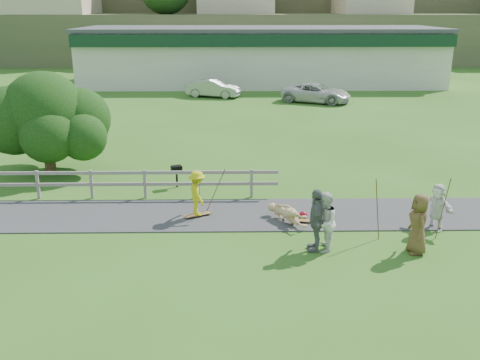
{
  "coord_description": "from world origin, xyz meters",
  "views": [
    {
      "loc": [
        1.24,
        -15.75,
        6.89
      ],
      "look_at": [
        1.54,
        2.0,
        1.11
      ],
      "focal_mm": 40.0,
      "sensor_mm": 36.0,
      "label": 1
    }
  ],
  "objects_px": {
    "car_silver": "(213,88)",
    "bbq": "(177,177)",
    "spectator_b": "(316,220)",
    "spectator_a": "(324,222)",
    "skater_fallen": "(287,214)",
    "tree": "(47,131)",
    "skater_rider": "(197,196)",
    "spectator_d": "(437,207)",
    "spectator_c": "(418,224)",
    "car_white": "(316,93)"
  },
  "relations": [
    {
      "from": "car_silver",
      "to": "bbq",
      "type": "relative_size",
      "value": 4.82
    },
    {
      "from": "spectator_b",
      "to": "bbq",
      "type": "relative_size",
      "value": 2.16
    },
    {
      "from": "spectator_a",
      "to": "spectator_b",
      "type": "xyz_separation_m",
      "value": [
        -0.23,
        0.06,
        0.05
      ]
    },
    {
      "from": "skater_fallen",
      "to": "bbq",
      "type": "bearing_deg",
      "value": 103.31
    },
    {
      "from": "tree",
      "to": "spectator_b",
      "type": "bearing_deg",
      "value": -37.93
    },
    {
      "from": "spectator_b",
      "to": "skater_fallen",
      "type": "bearing_deg",
      "value": -157.69
    },
    {
      "from": "spectator_b",
      "to": "skater_rider",
      "type": "bearing_deg",
      "value": -120.27
    },
    {
      "from": "skater_fallen",
      "to": "spectator_d",
      "type": "bearing_deg",
      "value": -40.83
    },
    {
      "from": "spectator_c",
      "to": "spectator_b",
      "type": "bearing_deg",
      "value": -92.4
    },
    {
      "from": "skater_rider",
      "to": "spectator_c",
      "type": "bearing_deg",
      "value": -132.89
    },
    {
      "from": "spectator_a",
      "to": "spectator_c",
      "type": "bearing_deg",
      "value": 99.25
    },
    {
      "from": "skater_fallen",
      "to": "spectator_c",
      "type": "xyz_separation_m",
      "value": [
        3.56,
        -2.32,
        0.58
      ]
    },
    {
      "from": "spectator_a",
      "to": "spectator_d",
      "type": "bearing_deg",
      "value": 124.25
    },
    {
      "from": "spectator_d",
      "to": "car_silver",
      "type": "distance_m",
      "value": 27.87
    },
    {
      "from": "bbq",
      "to": "spectator_a",
      "type": "bearing_deg",
      "value": -71.82
    },
    {
      "from": "skater_fallen",
      "to": "spectator_c",
      "type": "relative_size",
      "value": 0.97
    },
    {
      "from": "spectator_a",
      "to": "car_silver",
      "type": "bearing_deg",
      "value": -158.88
    },
    {
      "from": "skater_fallen",
      "to": "car_white",
      "type": "height_order",
      "value": "car_white"
    },
    {
      "from": "spectator_a",
      "to": "spectator_c",
      "type": "xyz_separation_m",
      "value": [
        2.71,
        -0.17,
        0.0
      ]
    },
    {
      "from": "skater_rider",
      "to": "car_white",
      "type": "height_order",
      "value": "skater_rider"
    },
    {
      "from": "spectator_a",
      "to": "bbq",
      "type": "distance_m",
      "value": 7.7
    },
    {
      "from": "skater_rider",
      "to": "car_silver",
      "type": "relative_size",
      "value": 0.37
    },
    {
      "from": "skater_fallen",
      "to": "spectator_d",
      "type": "relative_size",
      "value": 1.13
    },
    {
      "from": "car_white",
      "to": "tree",
      "type": "height_order",
      "value": "tree"
    },
    {
      "from": "skater_fallen",
      "to": "bbq",
      "type": "height_order",
      "value": "bbq"
    },
    {
      "from": "skater_fallen",
      "to": "tree",
      "type": "xyz_separation_m",
      "value": [
        -9.75,
        5.99,
        1.49
      ]
    },
    {
      "from": "spectator_a",
      "to": "car_white",
      "type": "distance_m",
      "value": 25.91
    },
    {
      "from": "spectator_b",
      "to": "spectator_d",
      "type": "height_order",
      "value": "spectator_b"
    },
    {
      "from": "tree",
      "to": "spectator_a",
      "type": "bearing_deg",
      "value": -37.51
    },
    {
      "from": "car_white",
      "to": "spectator_c",
      "type": "bearing_deg",
      "value": -158.64
    },
    {
      "from": "spectator_c",
      "to": "car_white",
      "type": "distance_m",
      "value": 25.83
    },
    {
      "from": "skater_fallen",
      "to": "spectator_b",
      "type": "height_order",
      "value": "spectator_b"
    },
    {
      "from": "car_silver",
      "to": "bbq",
      "type": "distance_m",
      "value": 22.3
    },
    {
      "from": "skater_rider",
      "to": "spectator_c",
      "type": "xyz_separation_m",
      "value": [
        6.56,
        -2.86,
        0.13
      ]
    },
    {
      "from": "spectator_c",
      "to": "tree",
      "type": "relative_size",
      "value": 0.33
    },
    {
      "from": "spectator_a",
      "to": "spectator_b",
      "type": "height_order",
      "value": "spectator_b"
    },
    {
      "from": "spectator_c",
      "to": "car_silver",
      "type": "bearing_deg",
      "value": -164.46
    },
    {
      "from": "spectator_d",
      "to": "car_white",
      "type": "relative_size",
      "value": 0.3
    },
    {
      "from": "bbq",
      "to": "skater_fallen",
      "type": "bearing_deg",
      "value": -64.56
    },
    {
      "from": "skater_rider",
      "to": "spectator_d",
      "type": "relative_size",
      "value": 1.0
    },
    {
      "from": "skater_fallen",
      "to": "spectator_b",
      "type": "bearing_deg",
      "value": -106.69
    },
    {
      "from": "skater_rider",
      "to": "skater_fallen",
      "type": "distance_m",
      "value": 3.08
    },
    {
      "from": "skater_fallen",
      "to": "spectator_a",
      "type": "distance_m",
      "value": 2.38
    },
    {
      "from": "car_white",
      "to": "bbq",
      "type": "xyz_separation_m",
      "value": [
        -8.58,
        -19.7,
        -0.27
      ]
    },
    {
      "from": "spectator_b",
      "to": "car_white",
      "type": "xyz_separation_m",
      "value": [
        3.94,
        25.58,
        -0.24
      ]
    },
    {
      "from": "skater_fallen",
      "to": "spectator_c",
      "type": "height_order",
      "value": "spectator_c"
    },
    {
      "from": "skater_fallen",
      "to": "bbq",
      "type": "xyz_separation_m",
      "value": [
        -4.02,
        3.8,
        0.12
      ]
    },
    {
      "from": "car_silver",
      "to": "bbq",
      "type": "xyz_separation_m",
      "value": [
        -0.78,
        -22.29,
        -0.26
      ]
    },
    {
      "from": "skater_rider",
      "to": "bbq",
      "type": "distance_m",
      "value": 3.43
    },
    {
      "from": "skater_fallen",
      "to": "car_silver",
      "type": "bearing_deg",
      "value": 63.76
    }
  ]
}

